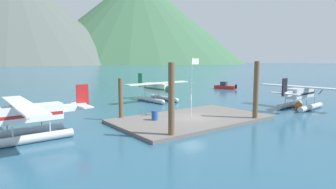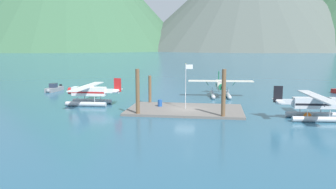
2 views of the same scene
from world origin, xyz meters
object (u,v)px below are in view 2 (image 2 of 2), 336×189
seaplane_silver_stbd_aft (315,106)px  seaplane_cream_bow_right (220,87)px  mooring_buoy (307,116)px  seaplane_white_port_fwd (89,94)px  flagpole (187,80)px  fuel_drum (160,103)px  boat_grey_open_west (54,89)px

seaplane_silver_stbd_aft → seaplane_cream_bow_right: size_ratio=1.00×
mooring_buoy → seaplane_white_port_fwd: 28.65m
seaplane_cream_bow_right → flagpole: bearing=-109.6°
fuel_drum → seaplane_silver_stbd_aft: seaplane_silver_stbd_aft is taller
seaplane_silver_stbd_aft → seaplane_cream_bow_right: (-10.43, 15.33, 0.00)m
mooring_buoy → seaplane_cream_bow_right: bearing=121.7°
seaplane_white_port_fwd → seaplane_cream_bow_right: 21.02m
fuel_drum → seaplane_white_port_fwd: size_ratio=0.08×
seaplane_cream_bow_right → boat_grey_open_west: (-29.99, 2.06, -1.09)m
fuel_drum → boat_grey_open_west: 25.67m
flagpole → mooring_buoy: bearing=-12.5°
seaplane_white_port_fwd → seaplane_cream_bow_right: bearing=28.5°
seaplane_silver_stbd_aft → seaplane_white_port_fwd: bearing=169.6°
seaplane_white_port_fwd → boat_grey_open_west: 16.74m
seaplane_cream_bow_right → seaplane_silver_stbd_aft: bearing=-55.8°
mooring_buoy → seaplane_white_port_fwd: size_ratio=0.08×
flagpole → boat_grey_open_west: bearing=150.4°
flagpole → mooring_buoy: flagpole is taller
fuel_drum → boat_grey_open_west: size_ratio=0.18×
fuel_drum → seaplane_white_port_fwd: 10.50m
flagpole → boat_grey_open_west: size_ratio=1.19×
flagpole → seaplane_cream_bow_right: flagpole is taller
fuel_drum → seaplane_cream_bow_right: size_ratio=0.08×
seaplane_white_port_fwd → fuel_drum: bearing=-7.1°
flagpole → fuel_drum: bearing=163.0°
seaplane_silver_stbd_aft → seaplane_cream_bow_right: 18.54m
mooring_buoy → seaplane_cream_bow_right: size_ratio=0.08×
mooring_buoy → boat_grey_open_west: bearing=156.0°
mooring_buoy → seaplane_silver_stbd_aft: (0.81, 0.24, 1.14)m
mooring_buoy → seaplane_silver_stbd_aft: seaplane_silver_stbd_aft is taller
fuel_drum → seaplane_white_port_fwd: (-10.39, 1.29, 0.84)m
fuel_drum → seaplane_silver_stbd_aft: bearing=-12.2°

